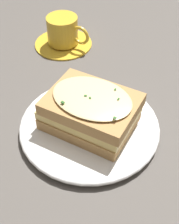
% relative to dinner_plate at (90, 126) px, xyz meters
% --- Properties ---
extents(ground_plane, '(2.40, 2.40, 0.00)m').
position_rel_dinner_plate_xyz_m(ground_plane, '(-0.02, 0.02, -0.01)').
color(ground_plane, '#514C47').
extents(dinner_plate, '(0.25, 0.25, 0.02)m').
position_rel_dinner_plate_xyz_m(dinner_plate, '(0.00, 0.00, 0.00)').
color(dinner_plate, white).
rests_on(dinner_plate, ground_plane).
extents(sandwich, '(0.14, 0.17, 0.07)m').
position_rel_dinner_plate_xyz_m(sandwich, '(-0.00, 0.00, 0.04)').
color(sandwich, '#B2844C').
rests_on(sandwich, dinner_plate).
extents(teacup_with_saucer, '(0.14, 0.14, 0.07)m').
position_rel_dinner_plate_xyz_m(teacup_with_saucer, '(-0.25, -0.14, 0.02)').
color(teacup_with_saucer, gold).
rests_on(teacup_with_saucer, ground_plane).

